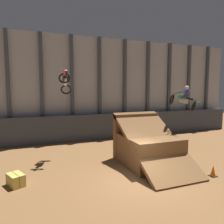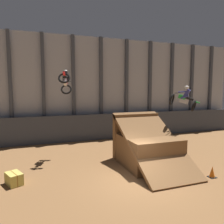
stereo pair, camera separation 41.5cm
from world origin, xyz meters
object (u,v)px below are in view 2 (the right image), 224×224
at_px(dirt_ramp, 146,146).
at_px(rider_bike_left_air, 65,81).
at_px(traffic_cone_near_ramp, 212,172).
at_px(hay_bale_trackside, 14,179).
at_px(rider_bike_right_air, 184,99).

height_order(dirt_ramp, rider_bike_left_air, rider_bike_left_air).
bearing_deg(traffic_cone_near_ramp, dirt_ramp, 125.03).
distance_m(dirt_ramp, traffic_cone_near_ramp, 3.87).
bearing_deg(dirt_ramp, traffic_cone_near_ramp, -54.97).
xyz_separation_m(rider_bike_left_air, traffic_cone_near_ramp, (6.52, -6.00, -4.77)).
bearing_deg(hay_bale_trackside, dirt_ramp, 4.34).
height_order(dirt_ramp, traffic_cone_near_ramp, dirt_ramp).
relative_size(dirt_ramp, hay_bale_trackside, 4.90).
distance_m(rider_bike_left_air, rider_bike_right_air, 7.61).
height_order(rider_bike_right_air, hay_bale_trackside, rider_bike_right_air).
height_order(rider_bike_left_air, hay_bale_trackside, rider_bike_left_air).
relative_size(dirt_ramp, rider_bike_right_air, 3.01).
height_order(traffic_cone_near_ramp, hay_bale_trackside, traffic_cone_near_ramp).
bearing_deg(dirt_ramp, hay_bale_trackside, -175.66).
distance_m(rider_bike_left_air, hay_bale_trackside, 6.60).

